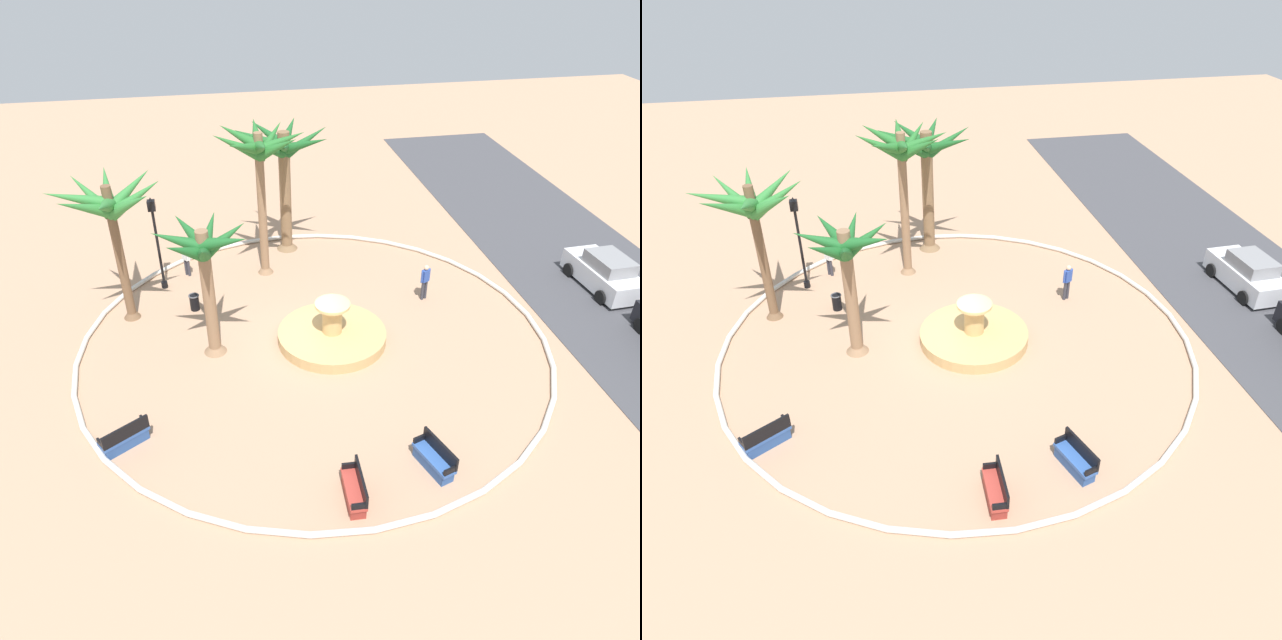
{
  "view_description": "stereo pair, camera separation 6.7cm",
  "coord_description": "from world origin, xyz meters",
  "views": [
    {
      "loc": [
        19.24,
        -3.48,
        14.39
      ],
      "look_at": [
        0.03,
        0.2,
        1.0
      ],
      "focal_mm": 33.95,
      "sensor_mm": 36.0,
      "label": 1
    },
    {
      "loc": [
        19.25,
        -3.42,
        14.39
      ],
      "look_at": [
        0.03,
        0.2,
        1.0
      ],
      "focal_mm": 33.95,
      "sensor_mm": 36.0,
      "label": 2
    }
  ],
  "objects": [
    {
      "name": "palm_tree_by_curb",
      "position": [
        -3.12,
        -7.31,
        4.9
      ],
      "size": [
        4.48,
        4.41,
        6.13
      ],
      "color": "brown",
      "rests_on": "ground"
    },
    {
      "name": "bench_west",
      "position": [
        4.51,
        -7.01,
        0.35
      ],
      "size": [
        1.28,
        1.62,
        1.0
      ],
      "color": "#335BA8",
      "rests_on": "ground"
    },
    {
      "name": "person_cyclist_helmet",
      "position": [
        -6.28,
        -4.93,
        0.9
      ],
      "size": [
        0.42,
        0.38,
        1.62
      ],
      "color": "#33333D",
      "rests_on": "ground"
    },
    {
      "name": "parked_car_leftmost",
      "position": [
        -1.58,
        13.57,
        0.78
      ],
      "size": [
        4.07,
        2.05,
        1.67
      ],
      "color": "silver",
      "rests_on": "ground"
    },
    {
      "name": "plaza_curb",
      "position": [
        0.0,
        0.0,
        0.1
      ],
      "size": [
        18.54,
        18.54,
        0.2
      ],
      "primitive_type": "torus",
      "color": "silver",
      "rests_on": "ground"
    },
    {
      "name": "bench_north",
      "position": [
        7.95,
        -0.29,
        0.35
      ],
      "size": [
        1.62,
        0.56,
        1.0
      ],
      "color": "#B73D33",
      "rests_on": "ground"
    },
    {
      "name": "palm_tree_far_side",
      "position": [
        -5.86,
        -1.3,
        5.57
      ],
      "size": [
        4.18,
        4.07,
        6.93
      ],
      "color": "#8E6B4C",
      "rests_on": "ground"
    },
    {
      "name": "ground_plane",
      "position": [
        0.0,
        0.0,
        0.0
      ],
      "size": [
        80.0,
        80.0,
        0.0
      ],
      "primitive_type": "plane",
      "color": "tan"
    },
    {
      "name": "palm_tree_near_fountain",
      "position": [
        -0.04,
        -3.96,
        4.04
      ],
      "size": [
        3.45,
        3.56,
        5.46
      ],
      "color": "#8E6B4C",
      "rests_on": "ground"
    },
    {
      "name": "fountain",
      "position": [
        0.12,
        0.68,
        0.28
      ],
      "size": [
        4.33,
        4.33,
        1.77
      ],
      "color": "tan",
      "rests_on": "ground"
    },
    {
      "name": "trash_bin",
      "position": [
        -3.22,
        -4.66,
        0.39
      ],
      "size": [
        0.46,
        0.46,
        0.73
      ],
      "color": "black",
      "rests_on": "ground"
    },
    {
      "name": "lamppost",
      "position": [
        -5.34,
        -5.99,
        2.57
      ],
      "size": [
        0.32,
        0.32,
        4.39
      ],
      "color": "black",
      "rests_on": "ground"
    },
    {
      "name": "palm_tree_mid_plaza",
      "position": [
        -8.09,
        0.03,
        4.55
      ],
      "size": [
        4.72,
        4.62,
        6.21
      ],
      "color": "brown",
      "rests_on": "ground"
    },
    {
      "name": "person_cyclist_photo",
      "position": [
        -2.21,
        5.3,
        0.94
      ],
      "size": [
        0.33,
        0.48,
        1.68
      ],
      "color": "#33333D",
      "rests_on": "ground"
    },
    {
      "name": "bench_east",
      "position": [
        7.24,
        2.4,
        0.35
      ],
      "size": [
        1.68,
        0.97,
        1.0
      ],
      "color": "#335BA8",
      "rests_on": "ground"
    },
    {
      "name": "street_asphalt",
      "position": [
        0.0,
        13.67,
        0.01
      ],
      "size": [
        48.0,
        8.0,
        0.03
      ],
      "primitive_type": "cube",
      "color": "#424247",
      "rests_on": "ground"
    }
  ]
}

